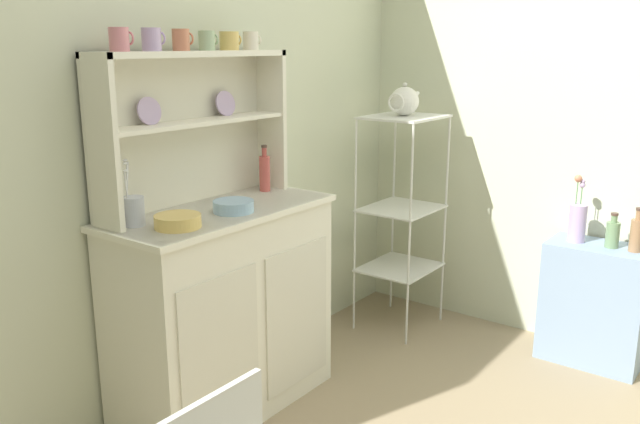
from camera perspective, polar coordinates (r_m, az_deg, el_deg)
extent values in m
cube|color=beige|center=(2.88, -12.56, 7.59)|extent=(3.84, 0.05, 2.50)
cube|color=silver|center=(2.90, -8.22, -8.48)|extent=(0.98, 0.42, 0.91)
cube|color=beige|center=(2.63, -8.50, -12.07)|extent=(0.41, 0.01, 0.64)
cube|color=beige|center=(2.94, -1.93, -8.93)|extent=(0.41, 0.01, 0.64)
cube|color=white|center=(2.76, -8.55, 0.01)|extent=(1.01, 0.45, 0.02)
cube|color=silver|center=(2.84, -11.65, 7.03)|extent=(0.94, 0.02, 0.63)
cube|color=silver|center=(2.50, -18.29, 5.64)|extent=(0.02, 0.18, 0.63)
cube|color=silver|center=(3.11, -4.31, 7.89)|extent=(0.02, 0.18, 0.63)
cube|color=silver|center=(2.78, -10.58, 7.58)|extent=(0.90, 0.16, 0.02)
cube|color=silver|center=(2.76, -10.84, 13.21)|extent=(0.94, 0.18, 0.02)
cylinder|color=#B79ECC|center=(2.67, -14.46, 8.40)|extent=(0.11, 0.03, 0.11)
cylinder|color=#B79ECC|center=(2.94, -8.13, 9.22)|extent=(0.11, 0.03, 0.11)
cylinder|color=silver|center=(3.45, 7.70, -2.19)|extent=(0.01, 0.01, 1.19)
cylinder|color=silver|center=(3.79, 10.69, -0.79)|extent=(0.01, 0.01, 1.19)
cylinder|color=silver|center=(3.62, 3.02, -1.29)|extent=(0.01, 0.01, 1.19)
cylinder|color=silver|center=(3.95, 6.29, -0.03)|extent=(0.01, 0.01, 1.19)
cube|color=silver|center=(3.59, 7.23, 8.11)|extent=(0.42, 0.36, 0.01)
cube|color=silver|center=(3.68, 6.99, 0.32)|extent=(0.42, 0.36, 0.01)
cube|color=silver|center=(3.77, 6.83, -4.73)|extent=(0.42, 0.36, 0.01)
cube|color=#849EBC|center=(3.61, 22.50, -7.31)|extent=(0.28, 0.48, 0.61)
cylinder|color=#D17A84|center=(2.54, -16.88, 14.01)|extent=(0.07, 0.07, 0.08)
torus|color=#D17A84|center=(2.57, -16.05, 14.16)|extent=(0.01, 0.05, 0.05)
cylinder|color=#B79ECC|center=(2.63, -14.28, 14.17)|extent=(0.07, 0.07, 0.08)
torus|color=#B79ECC|center=(2.66, -13.49, 14.31)|extent=(0.01, 0.05, 0.05)
cylinder|color=#C67556|center=(2.72, -11.86, 14.28)|extent=(0.07, 0.07, 0.08)
torus|color=#C67556|center=(2.75, -11.16, 14.39)|extent=(0.01, 0.05, 0.05)
cylinder|color=#9EB78E|center=(2.82, -9.70, 14.31)|extent=(0.07, 0.07, 0.08)
torus|color=#9EB78E|center=(2.85, -9.05, 14.41)|extent=(0.01, 0.05, 0.05)
cylinder|color=#DBB760|center=(2.91, -7.80, 14.36)|extent=(0.08, 0.08, 0.08)
torus|color=#DBB760|center=(2.94, -7.09, 14.45)|extent=(0.01, 0.04, 0.04)
cylinder|color=silver|center=(3.00, -5.98, 14.42)|extent=(0.07, 0.07, 0.08)
torus|color=silver|center=(3.03, -5.40, 14.51)|extent=(0.01, 0.05, 0.05)
cylinder|color=#DBB760|center=(2.50, -12.12, -0.78)|extent=(0.17, 0.17, 0.05)
cylinder|color=#8EB2D1|center=(2.70, -7.45, 0.50)|extent=(0.17, 0.17, 0.05)
cylinder|color=#B74C47|center=(3.06, -4.77, 3.30)|extent=(0.05, 0.05, 0.16)
cylinder|color=#B74C47|center=(3.04, -4.81, 5.16)|extent=(0.02, 0.02, 0.04)
cylinder|color=#4C382D|center=(3.04, -4.82, 5.65)|extent=(0.03, 0.03, 0.01)
cylinder|color=#B2B7C6|center=(2.56, -15.70, 0.07)|extent=(0.08, 0.08, 0.11)
cylinder|color=silver|center=(2.53, -16.24, 1.49)|extent=(0.01, 0.02, 0.16)
ellipsoid|color=silver|center=(2.52, -16.38, 3.42)|extent=(0.02, 0.01, 0.01)
cylinder|color=silver|center=(2.56, -16.26, 1.87)|extent=(0.03, 0.01, 0.18)
ellipsoid|color=silver|center=(2.54, -16.42, 4.03)|extent=(0.02, 0.01, 0.01)
cylinder|color=silver|center=(2.56, -16.25, 2.00)|extent=(0.04, 0.01, 0.19)
ellipsoid|color=silver|center=(2.54, -16.42, 4.28)|extent=(0.02, 0.01, 0.01)
sphere|color=white|center=(3.58, 7.27, 9.42)|extent=(0.15, 0.15, 0.15)
sphere|color=silver|center=(3.58, 7.32, 10.79)|extent=(0.02, 0.02, 0.02)
cylinder|color=white|center=(3.67, 8.12, 9.69)|extent=(0.09, 0.02, 0.07)
torus|color=white|center=(3.51, 6.54, 9.33)|extent=(0.01, 0.10, 0.10)
cylinder|color=#B79ECC|center=(3.52, 21.23, -0.90)|extent=(0.08, 0.08, 0.19)
cylinder|color=#4C844C|center=(3.49, 21.20, 1.50)|extent=(0.00, 0.01, 0.15)
sphere|color=#C67556|center=(3.48, 21.31, 2.69)|extent=(0.04, 0.04, 0.04)
cylinder|color=#4C844C|center=(3.51, 21.55, 1.38)|extent=(0.00, 0.01, 0.13)
sphere|color=#B79ECC|center=(3.49, 21.65, 2.46)|extent=(0.02, 0.02, 0.02)
cylinder|color=#4C844C|center=(3.51, 21.53, 1.24)|extent=(0.00, 0.01, 0.12)
sphere|color=#B79ECC|center=(3.50, 21.62, 2.17)|extent=(0.03, 0.03, 0.03)
cylinder|color=#6B8C60|center=(3.49, 23.83, -1.81)|extent=(0.06, 0.06, 0.12)
cylinder|color=#6B8C60|center=(3.47, 23.96, -0.55)|extent=(0.03, 0.03, 0.03)
cylinder|color=#4C382D|center=(3.47, 24.00, -0.17)|extent=(0.03, 0.03, 0.01)
cylinder|color=#99704C|center=(3.47, 25.54, -1.85)|extent=(0.06, 0.06, 0.15)
cylinder|color=#99704C|center=(3.44, 25.72, -0.24)|extent=(0.03, 0.03, 0.05)
cylinder|color=#4C382D|center=(3.44, 25.77, 0.23)|extent=(0.03, 0.03, 0.01)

